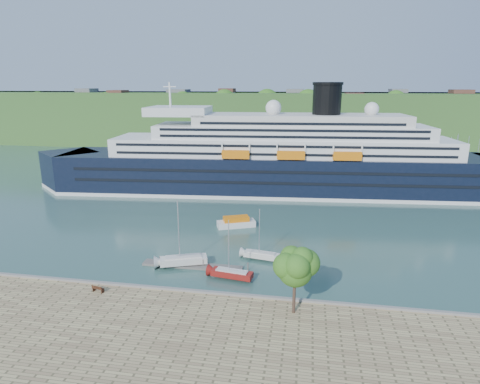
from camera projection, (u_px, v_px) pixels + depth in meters
name	position (u px, v px, depth m)	size (l,w,h in m)	color
ground	(175.00, 296.00, 54.25)	(400.00, 400.00, 0.00)	#325951
far_hillside	(273.00, 119.00, 189.13)	(400.00, 50.00, 24.00)	#2F5722
quay_coping	(174.00, 289.00, 53.76)	(220.00, 0.50, 0.30)	slate
cruise_ship	(273.00, 138.00, 103.56)	(126.33, 18.39, 28.37)	black
park_bench	(98.00, 288.00, 53.22)	(1.70, 0.70, 1.09)	#4A2815
promenade_tree	(295.00, 278.00, 47.37)	(5.59, 5.59, 9.26)	#2F6019
floating_pontoon	(192.00, 266.00, 62.92)	(15.92, 1.95, 0.35)	slate
sailboat_white_near	(183.00, 235.00, 61.74)	(8.06, 2.24, 10.41)	silver
sailboat_red	(232.00, 252.00, 57.78)	(6.76, 1.88, 8.73)	maroon
sailboat_white_far	(262.00, 236.00, 64.33)	(6.40, 1.78, 8.26)	silver
tender_launch	(236.00, 222.00, 80.42)	(7.66, 2.62, 2.12)	orange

